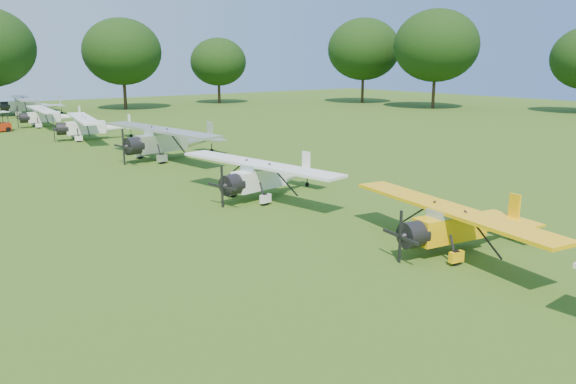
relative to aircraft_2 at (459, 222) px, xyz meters
The scene contains 8 objects.
ground 8.22m from the aircraft_2, 99.08° to the left, with size 160.00×160.00×0.00m, color #2E4B12.
tree_belt 11.00m from the aircraft_2, 74.45° to the left, with size 137.36×130.27×14.52m.
aircraft_2 is the anchor object (origin of this frame).
aircraft_3 10.94m from the aircraft_2, 94.14° to the left, with size 6.40×10.13×1.99m.
aircraft_4 24.18m from the aircraft_2, 89.42° to the left, with size 7.58×12.03×2.36m.
aircraft_5 37.06m from the aircraft_2, 91.20° to the left, with size 6.75×10.68×2.10m.
aircraft_6 49.35m from the aircraft_2, 91.26° to the left, with size 6.44×10.26×2.02m.
aircraft_7 63.59m from the aircraft_2, 89.66° to the left, with size 7.57×12.05×2.37m.
Camera 1 is at (-15.33, -19.68, 6.76)m, focal length 35.00 mm.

